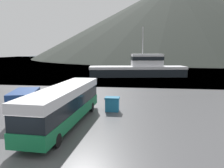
# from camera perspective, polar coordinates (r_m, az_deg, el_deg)

# --- Properties ---
(ground_plane) EXTENTS (400.00, 400.00, 0.00)m
(ground_plane) POSITION_cam_1_polar(r_m,az_deg,el_deg) (14.32, -20.73, -16.63)
(ground_plane) COLOR #4C4C4F
(water_surface) EXTENTS (240.00, 240.00, 0.00)m
(water_surface) POSITION_cam_1_polar(r_m,az_deg,el_deg) (155.34, 5.18, 6.48)
(water_surface) COLOR #3D5160
(water_surface) RESTS_ON ground
(hill_backdrop) EXTENTS (230.60, 230.60, 62.30)m
(hill_backdrop) POSITION_cam_1_polar(r_m,az_deg,el_deg) (197.29, 16.10, 15.73)
(hill_backdrop) COLOR #2D332D
(hill_backdrop) RESTS_ON ground
(tour_bus) EXTENTS (2.92, 11.91, 3.13)m
(tour_bus) POSITION_cam_1_polar(r_m,az_deg,el_deg) (18.12, -12.20, -4.96)
(tour_bus) COLOR #146B3D
(tour_bus) RESTS_ON ground
(delivery_van) EXTENTS (3.38, 5.95, 2.51)m
(delivery_van) POSITION_cam_1_polar(r_m,az_deg,el_deg) (21.37, -21.48, -4.53)
(delivery_van) COLOR navy
(delivery_van) RESTS_ON ground
(fishing_boat) EXTENTS (22.70, 8.62, 11.38)m
(fishing_boat) POSITION_cam_1_polar(r_m,az_deg,el_deg) (51.36, 7.17, 4.11)
(fishing_boat) COLOR black
(fishing_boat) RESTS_ON water_surface
(storage_bin) EXTENTS (1.44, 1.05, 1.42)m
(storage_bin) POSITION_cam_1_polar(r_m,az_deg,el_deg) (21.83, 0.06, -5.25)
(storage_bin) COLOR teal
(storage_bin) RESTS_ON ground
(small_boat) EXTENTS (4.20, 7.08, 0.81)m
(small_boat) POSITION_cam_1_polar(r_m,az_deg,el_deg) (57.72, 3.20, 3.16)
(small_boat) COLOR maroon
(small_boat) RESTS_ON water_surface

